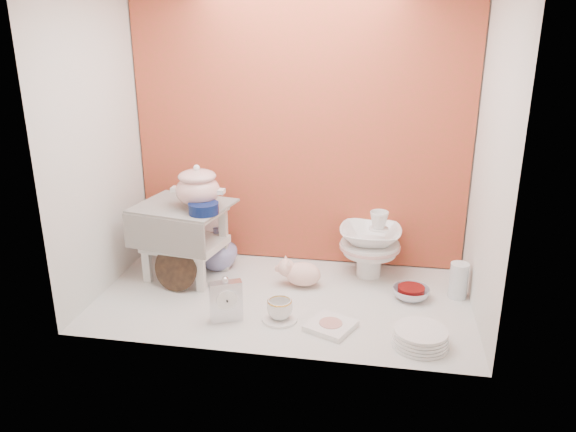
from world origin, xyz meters
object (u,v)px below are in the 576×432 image
(soup_tureen, at_px, (198,186))
(crystal_bowl, at_px, (411,293))
(floral_platter, at_px, (193,226))
(mantel_clock, at_px, (226,299))
(step_stool, at_px, (185,241))
(dinner_plate_stack, at_px, (420,337))
(blue_white_vase, at_px, (217,248))
(porcelain_tower, at_px, (370,243))
(gold_rim_teacup, at_px, (280,309))
(plush_pig, at_px, (303,274))

(soup_tureen, xyz_separation_m, crystal_bowl, (1.07, -0.04, -0.48))
(floral_platter, bearing_deg, mantel_clock, -60.35)
(step_stool, distance_m, dinner_plate_stack, 1.29)
(soup_tureen, xyz_separation_m, floral_platter, (-0.14, 0.27, -0.32))
(dinner_plate_stack, bearing_deg, blue_white_vase, 150.03)
(porcelain_tower, bearing_deg, step_stool, -170.14)
(floral_platter, distance_m, dinner_plate_stack, 1.44)
(soup_tureen, distance_m, floral_platter, 0.44)
(blue_white_vase, xyz_separation_m, gold_rim_teacup, (0.44, -0.51, -0.06))
(blue_white_vase, bearing_deg, plush_pig, -16.83)
(plush_pig, relative_size, dinner_plate_stack, 0.97)
(mantel_clock, distance_m, porcelain_tower, 0.85)
(soup_tureen, height_order, floral_platter, soup_tureen)
(dinner_plate_stack, distance_m, porcelain_tower, 0.70)
(soup_tureen, relative_size, crystal_bowl, 1.46)
(crystal_bowl, distance_m, porcelain_tower, 0.35)
(plush_pig, bearing_deg, mantel_clock, -105.71)
(porcelain_tower, bearing_deg, floral_platter, 175.18)
(soup_tureen, distance_m, plush_pig, 0.69)
(soup_tureen, bearing_deg, plush_pig, 0.49)
(floral_platter, xyz_separation_m, dinner_plate_stack, (1.24, -0.73, -0.15))
(blue_white_vase, height_order, plush_pig, blue_white_vase)
(soup_tureen, distance_m, mantel_clock, 0.61)
(floral_platter, bearing_deg, gold_rim_teacup, -45.44)
(floral_platter, height_order, dinner_plate_stack, floral_platter)
(floral_platter, relative_size, blue_white_vase, 1.63)
(gold_rim_teacup, xyz_separation_m, porcelain_tower, (0.38, 0.54, 0.13))
(floral_platter, distance_m, gold_rim_teacup, 0.89)
(plush_pig, distance_m, porcelain_tower, 0.39)
(soup_tureen, xyz_separation_m, gold_rim_teacup, (0.48, -0.35, -0.45))
(step_stool, relative_size, soup_tureen, 1.74)
(step_stool, relative_size, mantel_clock, 2.15)
(crystal_bowl, bearing_deg, blue_white_vase, 169.42)
(gold_rim_teacup, distance_m, crystal_bowl, 0.67)
(gold_rim_teacup, bearing_deg, porcelain_tower, 55.16)
(soup_tureen, bearing_deg, porcelain_tower, 12.45)
(soup_tureen, bearing_deg, step_stool, 165.05)
(floral_platter, xyz_separation_m, gold_rim_teacup, (0.62, -0.63, -0.13))
(blue_white_vase, height_order, mantel_clock, blue_white_vase)
(blue_white_vase, bearing_deg, soup_tureen, -103.60)
(mantel_clock, xyz_separation_m, dinner_plate_stack, (0.85, -0.06, -0.07))
(gold_rim_teacup, bearing_deg, floral_platter, 134.56)
(plush_pig, relative_size, crystal_bowl, 1.29)
(step_stool, bearing_deg, plush_pig, 9.14)
(soup_tureen, distance_m, blue_white_vase, 0.42)
(soup_tureen, relative_size, porcelain_tower, 0.71)
(dinner_plate_stack, bearing_deg, plush_pig, 140.74)
(mantel_clock, xyz_separation_m, porcelain_tower, (0.62, 0.59, 0.08))
(floral_platter, distance_m, crystal_bowl, 1.26)
(gold_rim_teacup, bearing_deg, plush_pig, 81.62)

